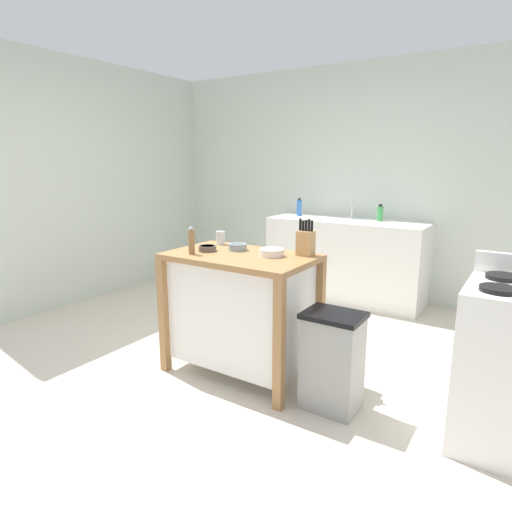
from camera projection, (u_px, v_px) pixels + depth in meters
ground_plane at (224, 371)px, 3.26m from camera, size 6.04×6.04×0.00m
wall_back at (354, 182)px, 5.04m from camera, size 4.81×0.10×2.60m
wall_left at (106, 182)px, 5.05m from camera, size 0.10×3.12×2.60m
kitchen_island at (241, 307)px, 3.15m from camera, size 1.03×0.64×0.89m
knife_block at (306, 242)px, 3.02m from camera, size 0.11×0.09×0.25m
bowl_ceramic_wide at (272, 252)px, 3.00m from camera, size 0.17×0.17×0.05m
bowl_stoneware_deep at (207, 248)px, 3.17m from camera, size 0.13×0.13×0.04m
bowl_ceramic_small at (238, 247)px, 3.20m from camera, size 0.13×0.13×0.05m
drinking_cup at (221, 238)px, 3.42m from camera, size 0.07×0.07×0.10m
pepper_grinder at (191, 241)px, 3.05m from camera, size 0.04×0.04×0.20m
trash_bin at (332, 361)px, 2.71m from camera, size 0.36×0.28×0.63m
sink_counter at (345, 259)px, 4.90m from camera, size 1.73×0.60×0.90m
sink_faucet at (352, 209)px, 4.89m from camera, size 0.02×0.02×0.22m
bottle_dish_soap at (380, 213)px, 4.70m from camera, size 0.06×0.06×0.18m
bottle_spray_cleaner at (299, 208)px, 5.16m from camera, size 0.06×0.06×0.21m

